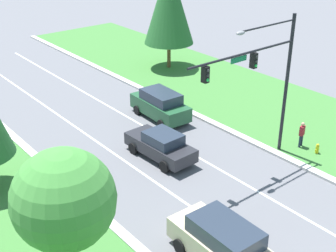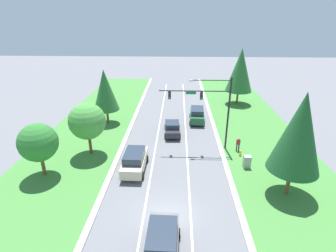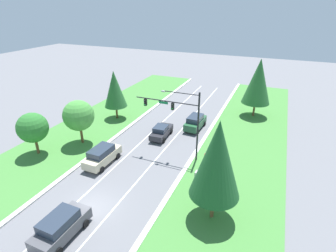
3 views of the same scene
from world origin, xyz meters
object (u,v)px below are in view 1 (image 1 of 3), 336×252
traffic_signal_mast (264,72)px  forest_suv (160,105)px  pedestrian (302,134)px  fire_hydrant (317,149)px  oak_near_left_tree (64,200)px  charcoal_sedan (161,145)px  champagne_suv (223,243)px  conifer_far_right_tree (169,3)px

traffic_signal_mast → forest_suv: size_ratio=1.72×
pedestrian → fire_hydrant: 1.29m
forest_suv → oak_near_left_tree: (-12.21, -9.93, 2.86)m
fire_hydrant → oak_near_left_tree: size_ratio=0.12×
fire_hydrant → charcoal_sedan: bearing=143.7°
forest_suv → pedestrian: size_ratio=2.83×
champagne_suv → oak_near_left_tree: (-5.31, 2.97, 2.83)m
traffic_signal_mast → conifer_far_right_tree: bearing=67.5°
traffic_signal_mast → champagne_suv: bearing=-147.6°
champagne_suv → fire_hydrant: 11.39m
traffic_signal_mast → fire_hydrant: 6.41m
forest_suv → fire_hydrant: size_ratio=6.83×
pedestrian → traffic_signal_mast: bearing=-23.1°
traffic_signal_mast → champagne_suv: traffic_signal_mast is taller
charcoal_sedan → pedestrian: bearing=-32.7°
charcoal_sedan → champagne_suv: (-3.48, -8.52, 0.19)m
charcoal_sedan → forest_suv: (3.41, 4.39, 0.16)m
traffic_signal_mast → conifer_far_right_tree: size_ratio=0.89×
champagne_suv → forest_suv: champagne_suv is taller
forest_suv → conifer_far_right_tree: 11.82m
forest_suv → pedestrian: bearing=-62.7°
traffic_signal_mast → oak_near_left_tree: traffic_signal_mast is taller
champagne_suv → forest_suv: bearing=63.2°
pedestrian → conifer_far_right_tree: 17.73m
traffic_signal_mast → conifer_far_right_tree: (6.68, 16.16, 0.30)m
traffic_signal_mast → forest_suv: 9.29m
traffic_signal_mast → forest_suv: (-0.60, 8.14, -4.44)m
traffic_signal_mast → charcoal_sedan: bearing=136.9°
charcoal_sedan → forest_suv: 5.56m
conifer_far_right_tree → traffic_signal_mast: bearing=-112.5°
oak_near_left_tree → pedestrian: bearing=4.3°
pedestrian → fire_hydrant: (0.06, -1.15, -0.59)m
forest_suv → charcoal_sedan: bearing=-125.2°
charcoal_sedan → champagne_suv: size_ratio=0.94×
forest_suv → fire_hydrant: forest_suv is taller
oak_near_left_tree → traffic_signal_mast: bearing=8.0°
fire_hydrant → pedestrian: bearing=93.1°
forest_suv → pedestrian: (4.00, -8.72, -0.08)m
fire_hydrant → forest_suv: bearing=112.4°
pedestrian → oak_near_left_tree: oak_near_left_tree is taller
champagne_suv → fire_hydrant: bearing=16.9°
forest_suv → traffic_signal_mast: bearing=-83.1°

